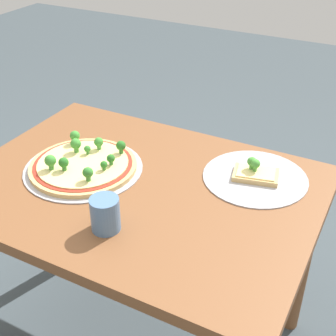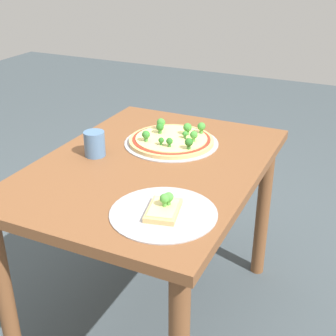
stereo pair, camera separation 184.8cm
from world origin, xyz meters
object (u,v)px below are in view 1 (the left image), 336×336
object	(u,v)px
dining_table	(139,212)
pizza_tray_slice	(255,175)
drinking_cup	(105,214)
pizza_tray_whole	(83,165)

from	to	relation	value
dining_table	pizza_tray_slice	world-z (taller)	pizza_tray_slice
drinking_cup	pizza_tray_whole	bearing A→B (deg)	-42.61
dining_table	pizza_tray_whole	distance (m)	0.23
pizza_tray_whole	pizza_tray_slice	xyz separation A→B (m)	(-0.50, -0.20, -0.01)
dining_table	drinking_cup	xyz separation A→B (m)	(-0.03, 0.21, 0.15)
dining_table	pizza_tray_slice	bearing A→B (deg)	-146.75
pizza_tray_whole	drinking_cup	size ratio (longest dim) A/B	3.95
pizza_tray_whole	pizza_tray_slice	distance (m)	0.54
pizza_tray_whole	pizza_tray_slice	world-z (taller)	pizza_tray_whole
dining_table	pizza_tray_slice	xyz separation A→B (m)	(-0.30, -0.20, 0.12)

